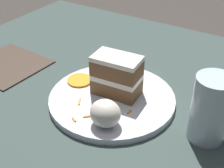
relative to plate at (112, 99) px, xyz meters
The scene contains 9 objects.
ground_plane 0.08m from the plate, 16.81° to the right, with size 6.00×6.00×0.00m, color #38332D.
dining_table 0.06m from the plate, 16.81° to the right, with size 1.01×0.93×0.04m, color #384742.
plate is the anchor object (origin of this frame).
cake_slice 0.06m from the plate, 96.11° to the right, with size 0.11×0.07×0.09m.
cream_dollop 0.10m from the plate, 114.41° to the left, with size 0.06×0.06×0.06m, color silver.
orange_garnish 0.10m from the plate, ahead, with size 0.06×0.06×0.00m, color orange.
carrot_shreds_scatter 0.03m from the plate, 59.41° to the left, with size 0.12×0.21×0.00m.
drinking_glass 0.22m from the plate, behind, with size 0.07×0.07×0.13m.
menu_card 0.33m from the plate, ahead, with size 0.18×0.19×0.00m, color #423328.
Camera 1 is at (-0.36, 0.50, 0.46)m, focal length 50.00 mm.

